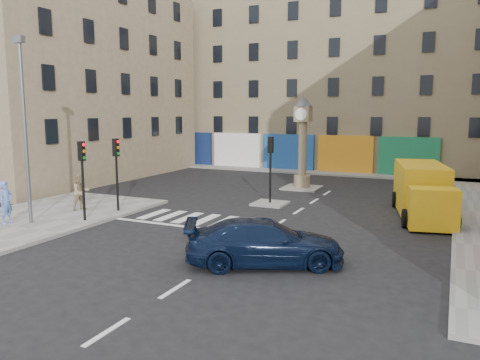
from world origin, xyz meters
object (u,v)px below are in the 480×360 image
Objects in this scene: lamp_post at (24,121)px; navy_sedan at (265,242)px; traffic_light_left_far at (116,163)px; yellow_van at (422,191)px; pedestrian_blue at (6,202)px; traffic_light_left_near at (82,168)px; clock_pillar at (303,136)px; traffic_light_island at (270,159)px; pedestrian_tan at (81,192)px.

lamp_post is 12.44m from navy_sedan.
traffic_light_left_far is 0.69× the size of navy_sedan.
pedestrian_blue is at bearing -160.70° from yellow_van.
navy_sedan is 2.76× the size of pedestrian_blue.
traffic_light_left_near reaches higher than navy_sedan.
traffic_light_left_near is 16.52m from yellow_van.
clock_pillar is at bearing 61.06° from traffic_light_left_far.
lamp_post reaches higher than traffic_light_island.
yellow_van is at bearing 22.41° from traffic_light_left_far.
pedestrian_tan is (-1.83, -0.66, -1.53)m from traffic_light_left_far.
traffic_light_left_far is 0.61× the size of clock_pillar.
traffic_light_left_near is at bearing -161.63° from yellow_van.
clock_pillar is (6.30, 11.40, 0.93)m from traffic_light_left_far.
clock_pillar is 0.83× the size of yellow_van.
yellow_van reaches higher than navy_sedan.
pedestrian_blue is (-0.84, -0.56, -3.67)m from lamp_post.
traffic_light_left_near is 10.03m from traffic_light_island.
yellow_van is at bearing -65.53° from pedestrian_blue.
pedestrian_tan is (0.91, 3.71, -0.03)m from pedestrian_blue.
clock_pillar is at bearing -15.10° from pedestrian_tan.
traffic_light_left_near is 0.45× the size of lamp_post.
traffic_light_island reaches higher than pedestrian_tan.
clock_pillar is 1.13× the size of navy_sedan.
clock_pillar is at bearing 133.39° from yellow_van.
traffic_light_island is at bearing 51.07° from traffic_light_left_near.
traffic_light_left_far is at bearing -139.40° from traffic_light_island.
traffic_light_left_far is 2.47m from pedestrian_tan.
traffic_light_left_far reaches higher than pedestrian_blue.
pedestrian_tan is (-8.13, -12.05, -2.45)m from clock_pillar.
lamp_post is 4.25× the size of pedestrian_blue.
traffic_light_left_near reaches higher than yellow_van.
clock_pillar is (0.00, 6.00, 0.96)m from traffic_light_island.
traffic_light_left_far is 10.95m from navy_sedan.
traffic_light_island is at bearing -34.41° from pedestrian_tan.
clock_pillar is (6.30, 13.80, 0.93)m from traffic_light_left_near.
pedestrian_tan is (-11.69, 3.74, 0.31)m from navy_sedan.
navy_sedan is (11.76, -0.60, -4.01)m from lamp_post.
pedestrian_blue is (-12.61, 0.03, 0.34)m from navy_sedan.
traffic_light_island is 10.25m from pedestrian_tan.
clock_pillar is (8.20, 15.20, -1.24)m from lamp_post.
navy_sedan is at bearing -88.83° from pedestrian_tan.
lamp_post is at bearing -116.57° from traffic_light_left_far.
lamp_post is 19.14m from yellow_van.
lamp_post is at bearing -162.37° from pedestrian_tan.
clock_pillar reaches higher than pedestrian_blue.
traffic_light_island is 0.61× the size of clock_pillar.
traffic_light_island is 1.96× the size of pedestrian_tan.
yellow_van is at bearing -34.84° from clock_pillar.
clock_pillar is 9.94m from yellow_van.
traffic_light_left_near is at bearing -114.55° from clock_pillar.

